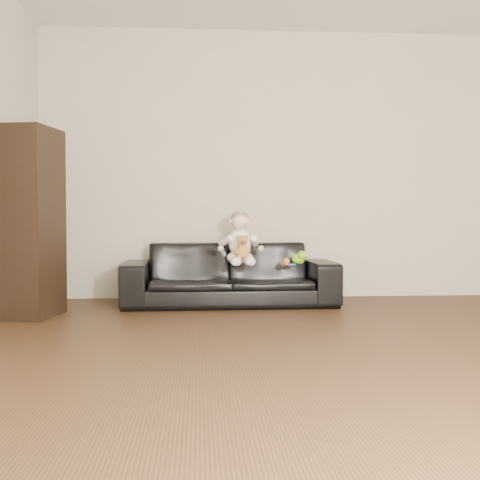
{
  "coord_description": "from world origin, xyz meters",
  "views": [
    {
      "loc": [
        -0.98,
        -3.12,
        0.77
      ],
      "look_at": [
        -0.61,
        2.16,
        0.58
      ],
      "focal_mm": 45.0,
      "sensor_mm": 36.0,
      "label": 1
    }
  ],
  "objects": [
    {
      "name": "baby",
      "position": [
        -0.61,
        2.15,
        0.57
      ],
      "size": [
        0.34,
        0.42,
        0.47
      ],
      "rotation": [
        0.0,
        0.0,
        0.2
      ],
      "color": "#F7D1D1",
      "rests_on": "sofa"
    },
    {
      "name": "floor",
      "position": [
        0.0,
        0.0,
        0.0
      ],
      "size": [
        5.5,
        5.5,
        0.0
      ],
      "primitive_type": "plane",
      "color": "#362313",
      "rests_on": "ground"
    },
    {
      "name": "toy_green",
      "position": [
        -0.09,
        2.16,
        0.41
      ],
      "size": [
        0.15,
        0.17,
        0.1
      ],
      "primitive_type": "ellipsoid",
      "rotation": [
        0.0,
        0.0,
        0.25
      ],
      "color": "#82D619",
      "rests_on": "sofa"
    },
    {
      "name": "toy_blue_disc",
      "position": [
        -0.17,
        2.11,
        0.37
      ],
      "size": [
        0.12,
        0.12,
        0.01
      ],
      "primitive_type": "cylinder",
      "rotation": [
        0.0,
        0.0,
        0.27
      ],
      "color": "blue",
      "rests_on": "sofa"
    },
    {
      "name": "sofa",
      "position": [
        -0.7,
        2.25,
        0.28
      ],
      "size": [
        1.91,
        0.78,
        0.55
      ],
      "primitive_type": "imported",
      "rotation": [
        0.0,
        0.0,
        0.02
      ],
      "color": "black",
      "rests_on": "floor"
    },
    {
      "name": "cabinet",
      "position": [
        -2.29,
        1.7,
        0.74
      ],
      "size": [
        0.46,
        0.57,
        1.48
      ],
      "primitive_type": "cube",
      "rotation": [
        0.0,
        0.0,
        -0.19
      ],
      "color": "black",
      "rests_on": "floor"
    },
    {
      "name": "wall_back",
      "position": [
        0.0,
        2.75,
        1.3
      ],
      "size": [
        5.0,
        0.0,
        5.0
      ],
      "primitive_type": "plane",
      "rotation": [
        1.57,
        0.0,
        0.0
      ],
      "color": "beige",
      "rests_on": "ground"
    },
    {
      "name": "teddy_bear",
      "position": [
        -0.6,
        2.0,
        0.52
      ],
      "size": [
        0.14,
        0.14,
        0.21
      ],
      "rotation": [
        0.0,
        0.0,
        0.32
      ],
      "color": "#B27232",
      "rests_on": "sofa"
    },
    {
      "name": "toy_rattle",
      "position": [
        -0.22,
        2.01,
        0.39
      ],
      "size": [
        0.08,
        0.08,
        0.06
      ],
      "primitive_type": "sphere",
      "rotation": [
        0.0,
        0.0,
        0.41
      ],
      "color": "#DC5819",
      "rests_on": "sofa"
    },
    {
      "name": "shelf_item",
      "position": [
        -2.27,
        1.7,
        1.07
      ],
      "size": [
        0.22,
        0.28,
        0.28
      ],
      "primitive_type": "cube",
      "rotation": [
        0.0,
        0.0,
        -0.19
      ],
      "color": "silver",
      "rests_on": "cabinet"
    }
  ]
}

